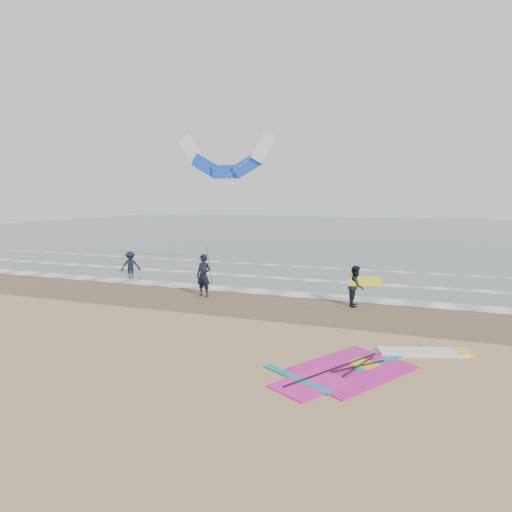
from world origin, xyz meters
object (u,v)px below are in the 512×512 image
at_px(person_wading, 130,260).
at_px(person_walking, 356,286).
at_px(windsurf_rig, 372,365).
at_px(surf_kite, 226,160).
at_px(person_standing, 204,275).

bearing_deg(person_wading, person_walking, -51.55).
xyz_separation_m(windsurf_rig, person_walking, (-1.44, 6.76, 0.82)).
height_order(person_wading, surf_kite, surf_kite).
bearing_deg(windsurf_rig, surf_kite, 128.32).
height_order(windsurf_rig, person_wading, person_wading).
relative_size(windsurf_rig, person_wading, 3.16).
bearing_deg(windsurf_rig, person_wading, 146.39).
distance_m(person_standing, person_walking, 6.83).
height_order(windsurf_rig, surf_kite, surf_kite).
relative_size(person_standing, surf_kite, 0.24).
height_order(windsurf_rig, person_standing, person_standing).
relative_size(windsurf_rig, surf_kite, 0.67).
bearing_deg(surf_kite, person_standing, -75.00).
xyz_separation_m(person_standing, person_walking, (6.80, 0.61, -0.12)).
bearing_deg(person_wading, surf_kite, -10.33).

